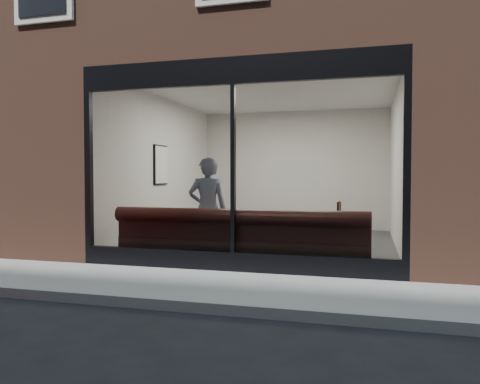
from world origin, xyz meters
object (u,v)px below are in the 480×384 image
(cafe_table_right, at_px, (294,216))
(cafe_chair_right, at_px, (329,238))
(banquette, at_px, (240,253))
(cafe_table_left, at_px, (170,215))
(person, at_px, (208,209))

(cafe_table_right, relative_size, cafe_chair_right, 1.86)
(cafe_table_right, bearing_deg, banquette, -123.66)
(cafe_chair_right, bearing_deg, cafe_table_left, 32.92)
(banquette, relative_size, cafe_chair_right, 10.91)
(cafe_table_left, relative_size, cafe_chair_right, 1.70)
(banquette, bearing_deg, cafe_table_right, 56.34)
(banquette, bearing_deg, cafe_chair_right, 59.01)
(cafe_table_left, xyz_separation_m, cafe_table_right, (2.13, 0.50, 0.00))
(cafe_chair_right, bearing_deg, cafe_table_right, 65.71)
(banquette, xyz_separation_m, person, (-0.65, 0.29, 0.65))
(person, xyz_separation_m, cafe_table_left, (-0.79, 0.26, -0.14))
(person, bearing_deg, cafe_chair_right, -157.78)
(banquette, xyz_separation_m, cafe_chair_right, (1.22, 2.04, 0.01))
(person, relative_size, cafe_table_right, 2.57)
(cafe_table_right, bearing_deg, cafe_table_left, -166.82)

